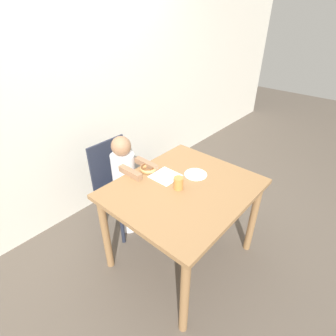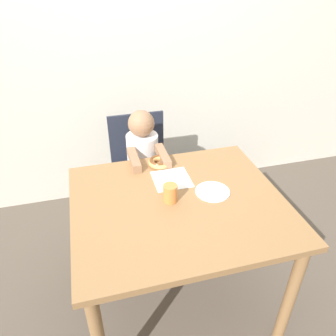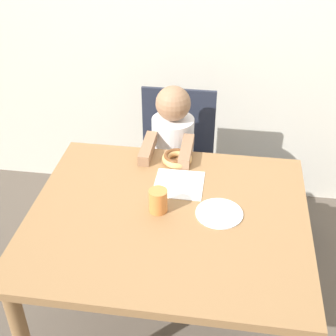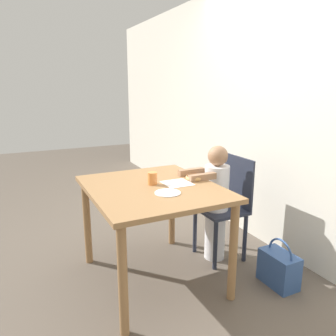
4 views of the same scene
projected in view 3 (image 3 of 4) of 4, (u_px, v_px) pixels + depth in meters
The scene contains 9 objects.
wall_back at pixel (201, 0), 2.55m from camera, with size 8.00×0.05×2.50m.
dining_table at pixel (168, 235), 1.86m from camera, with size 1.08×0.93×0.77m.
chair at pixel (175, 170), 2.57m from camera, with size 0.40×0.37×0.90m.
child_figure at pixel (173, 173), 2.45m from camera, with size 0.23×0.42×1.02m.
donut at pixel (177, 158), 2.09m from camera, with size 0.14×0.14×0.04m.
napkin at pixel (179, 184), 1.96m from camera, with size 0.20×0.20×0.00m.
handbag at pixel (271, 214), 2.77m from camera, with size 0.30×0.17×0.38m.
cup at pixel (158, 201), 1.79m from camera, with size 0.07×0.07×0.10m.
plate at pixel (219, 213), 1.80m from camera, with size 0.18×0.18×0.01m.
Camera 3 is at (0.20, -1.37, 1.93)m, focal length 50.00 mm.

